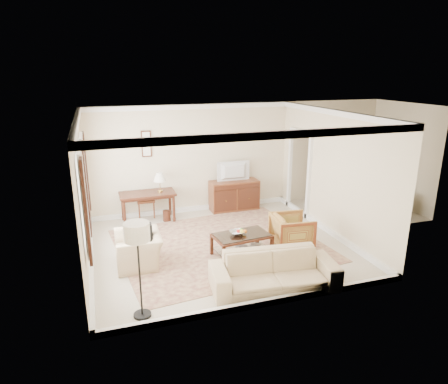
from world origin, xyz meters
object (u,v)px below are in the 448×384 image
writing_desk (147,197)px  club_armchair (138,244)px  sideboard (234,195)px  tv (235,165)px  sofa (274,266)px  coffee_table (242,239)px  striped_armchair (292,230)px

writing_desk → club_armchair: (-0.52, -2.38, -0.21)m
writing_desk → club_armchair: size_ratio=1.38×
sideboard → tv: 0.85m
sofa → sideboard: bearing=86.9°
sideboard → coffee_table: size_ratio=1.10×
tv → club_armchair: size_ratio=0.87×
sideboard → striped_armchair: (0.36, -2.76, 0.00)m
striped_armchair → sofa: sofa is taller
tv → club_armchair: 3.93m
sofa → club_armchair: bearing=149.5°
writing_desk → sofa: 4.37m
sideboard → tv: tv is taller
coffee_table → striped_armchair: striped_armchair is taller
sideboard → striped_armchair: bearing=-82.7°
writing_desk → striped_armchair: size_ratio=1.68×
sideboard → sofa: sofa is taller
tv → striped_armchair: tv is taller
sideboard → tv: (0.00, -0.02, 0.85)m
club_armchair → sofa: 2.74m
coffee_table → striped_armchair: (1.19, 0.05, 0.04)m
tv → club_armchair: bearing=40.8°
striped_armchair → club_armchair: (-3.27, 0.23, 0.02)m
writing_desk → sideboard: sideboard is taller
sideboard → club_armchair: club_armchair is taller
writing_desk → tv: tv is taller
writing_desk → sideboard: bearing=3.8°
writing_desk → sideboard: size_ratio=1.03×
coffee_table → striped_armchair: 1.19m
coffee_table → sofa: size_ratio=0.55×
tv → sofa: tv is taller
writing_desk → tv: bearing=3.3°
club_armchair → sideboard: bearing=132.3°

